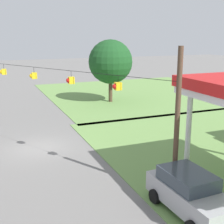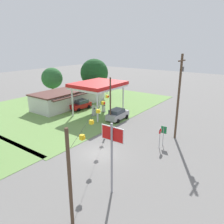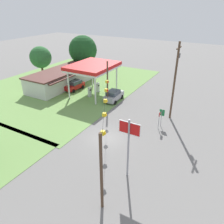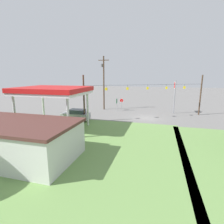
{
  "view_description": "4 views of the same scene",
  "coord_description": "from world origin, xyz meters",
  "px_view_note": "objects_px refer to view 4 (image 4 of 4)",
  "views": [
    {
      "loc": [
        20.54,
        -2.96,
        7.57
      ],
      "look_at": [
        3.91,
        3.84,
        3.1
      ],
      "focal_mm": 50.0,
      "sensor_mm": 36.0,
      "label": 1
    },
    {
      "loc": [
        -17.1,
        -14.28,
        11.87
      ],
      "look_at": [
        5.4,
        2.1,
        3.14
      ],
      "focal_mm": 35.0,
      "sensor_mm": 36.0,
      "label": 2
    },
    {
      "loc": [
        -19.54,
        -11.88,
        15.02
      ],
      "look_at": [
        3.07,
        0.85,
        2.03
      ],
      "focal_mm": 35.0,
      "sensor_mm": 36.0,
      "label": 3
    },
    {
      "loc": [
        -1.91,
        28.93,
        7.11
      ],
      "look_at": [
        5.25,
        2.65,
        1.3
      ],
      "focal_mm": 28.0,
      "sensor_mm": 36.0,
      "label": 4
    }
  ],
  "objects_px": {
    "fuel_pump_near": "(64,124)",
    "car_at_pumps_rear": "(29,133)",
    "stop_sign_roadside": "(122,102)",
    "car_at_pumps_front": "(76,115)",
    "route_sign": "(117,102)",
    "fuel_pump_far": "(46,122)",
    "stop_sign_overhead": "(175,90)",
    "utility_pole_main": "(104,80)",
    "gas_station_canopy": "(52,91)"
  },
  "relations": [
    {
      "from": "car_at_pumps_rear",
      "to": "route_sign",
      "type": "height_order",
      "value": "route_sign"
    },
    {
      "from": "car_at_pumps_front",
      "to": "car_at_pumps_rear",
      "type": "relative_size",
      "value": 1.02
    },
    {
      "from": "car_at_pumps_rear",
      "to": "utility_pole_main",
      "type": "xyz_separation_m",
      "value": [
        -2.29,
        -19.29,
        5.08
      ]
    },
    {
      "from": "fuel_pump_near",
      "to": "stop_sign_overhead",
      "type": "xyz_separation_m",
      "value": [
        -14.57,
        -14.5,
        3.51
      ]
    },
    {
      "from": "fuel_pump_far",
      "to": "utility_pole_main",
      "type": "bearing_deg",
      "value": -103.32
    },
    {
      "from": "fuel_pump_near",
      "to": "car_at_pumps_front",
      "type": "bearing_deg",
      "value": -83.1
    },
    {
      "from": "stop_sign_roadside",
      "to": "utility_pole_main",
      "type": "relative_size",
      "value": 0.23
    },
    {
      "from": "car_at_pumps_front",
      "to": "car_at_pumps_rear",
      "type": "bearing_deg",
      "value": 81.82
    },
    {
      "from": "route_sign",
      "to": "stop_sign_roadside",
      "type": "bearing_deg",
      "value": 177.91
    },
    {
      "from": "stop_sign_roadside",
      "to": "utility_pole_main",
      "type": "xyz_separation_m",
      "value": [
        3.89,
        -0.48,
        4.18
      ]
    },
    {
      "from": "fuel_pump_near",
      "to": "utility_pole_main",
      "type": "height_order",
      "value": "utility_pole_main"
    },
    {
      "from": "car_at_pumps_front",
      "to": "stop_sign_overhead",
      "type": "distance_m",
      "value": 18.41
    },
    {
      "from": "fuel_pump_near",
      "to": "stop_sign_roadside",
      "type": "distance_m",
      "value": 15.01
    },
    {
      "from": "fuel_pump_near",
      "to": "car_at_pumps_rear",
      "type": "height_order",
      "value": "fuel_pump_near"
    },
    {
      "from": "car_at_pumps_front",
      "to": "stop_sign_overhead",
      "type": "bearing_deg",
      "value": -148.82
    },
    {
      "from": "car_at_pumps_rear",
      "to": "stop_sign_overhead",
      "type": "height_order",
      "value": "stop_sign_overhead"
    },
    {
      "from": "fuel_pump_far",
      "to": "stop_sign_overhead",
      "type": "xyz_separation_m",
      "value": [
        -17.28,
        -14.5,
        3.51
      ]
    },
    {
      "from": "fuel_pump_near",
      "to": "stop_sign_roadside",
      "type": "relative_size",
      "value": 0.72
    },
    {
      "from": "fuel_pump_far",
      "to": "car_at_pumps_rear",
      "type": "height_order",
      "value": "fuel_pump_far"
    },
    {
      "from": "fuel_pump_far",
      "to": "utility_pole_main",
      "type": "xyz_separation_m",
      "value": [
        -3.49,
        -14.73,
        5.13
      ]
    },
    {
      "from": "car_at_pumps_rear",
      "to": "utility_pole_main",
      "type": "distance_m",
      "value": 20.08
    },
    {
      "from": "car_at_pumps_front",
      "to": "fuel_pump_far",
      "type": "bearing_deg",
      "value": 62.54
    },
    {
      "from": "fuel_pump_near",
      "to": "route_sign",
      "type": "height_order",
      "value": "route_sign"
    },
    {
      "from": "car_at_pumps_rear",
      "to": "gas_station_canopy",
      "type": "bearing_deg",
      "value": 91.62
    },
    {
      "from": "fuel_pump_near",
      "to": "route_sign",
      "type": "distance_m",
      "value": 14.77
    },
    {
      "from": "car_at_pumps_front",
      "to": "route_sign",
      "type": "height_order",
      "value": "route_sign"
    },
    {
      "from": "stop_sign_overhead",
      "to": "utility_pole_main",
      "type": "bearing_deg",
      "value": -0.94
    },
    {
      "from": "stop_sign_overhead",
      "to": "stop_sign_roadside",
      "type": "bearing_deg",
      "value": 1.49
    },
    {
      "from": "fuel_pump_near",
      "to": "stop_sign_overhead",
      "type": "height_order",
      "value": "stop_sign_overhead"
    },
    {
      "from": "stop_sign_roadside",
      "to": "utility_pole_main",
      "type": "height_order",
      "value": "utility_pole_main"
    },
    {
      "from": "fuel_pump_near",
      "to": "fuel_pump_far",
      "type": "height_order",
      "value": "same"
    },
    {
      "from": "car_at_pumps_front",
      "to": "utility_pole_main",
      "type": "relative_size",
      "value": 0.41
    },
    {
      "from": "fuel_pump_far",
      "to": "stop_sign_roadside",
      "type": "relative_size",
      "value": 0.72
    },
    {
      "from": "route_sign",
      "to": "fuel_pump_far",
      "type": "bearing_deg",
      "value": 65.86
    },
    {
      "from": "utility_pole_main",
      "to": "fuel_pump_far",
      "type": "bearing_deg",
      "value": 76.68
    },
    {
      "from": "stop_sign_roadside",
      "to": "fuel_pump_far",
      "type": "bearing_deg",
      "value": -117.37
    },
    {
      "from": "car_at_pumps_rear",
      "to": "utility_pole_main",
      "type": "relative_size",
      "value": 0.4
    },
    {
      "from": "utility_pole_main",
      "to": "gas_station_canopy",
      "type": "bearing_deg",
      "value": 81.78
    },
    {
      "from": "gas_station_canopy",
      "to": "car_at_pumps_rear",
      "type": "xyz_separation_m",
      "value": [
        0.16,
        4.56,
        -4.14
      ]
    },
    {
      "from": "car_at_pumps_front",
      "to": "car_at_pumps_rear",
      "type": "height_order",
      "value": "car_at_pumps_front"
    },
    {
      "from": "car_at_pumps_front",
      "to": "stop_sign_roadside",
      "type": "height_order",
      "value": "stop_sign_roadside"
    },
    {
      "from": "car_at_pumps_front",
      "to": "route_sign",
      "type": "relative_size",
      "value": 1.84
    },
    {
      "from": "stop_sign_overhead",
      "to": "utility_pole_main",
      "type": "xyz_separation_m",
      "value": [
        13.8,
        -0.23,
        1.62
      ]
    },
    {
      "from": "gas_station_canopy",
      "to": "route_sign",
      "type": "xyz_separation_m",
      "value": [
        -5.04,
        -14.28,
        -3.34
      ]
    },
    {
      "from": "gas_station_canopy",
      "to": "utility_pole_main",
      "type": "bearing_deg",
      "value": -98.22
    },
    {
      "from": "car_at_pumps_front",
      "to": "route_sign",
      "type": "xyz_separation_m",
      "value": [
        -4.23,
        -9.71,
        0.75
      ]
    },
    {
      "from": "stop_sign_roadside",
      "to": "gas_station_canopy",
      "type": "bearing_deg",
      "value": -112.9
    },
    {
      "from": "gas_station_canopy",
      "to": "car_at_pumps_front",
      "type": "xyz_separation_m",
      "value": [
        -0.81,
        -4.57,
        -4.1
      ]
    },
    {
      "from": "car_at_pumps_front",
      "to": "stop_sign_roadside",
      "type": "bearing_deg",
      "value": -120.43
    },
    {
      "from": "car_at_pumps_rear",
      "to": "stop_sign_roadside",
      "type": "xyz_separation_m",
      "value": [
        -6.18,
        -18.81,
        0.9
      ]
    }
  ]
}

